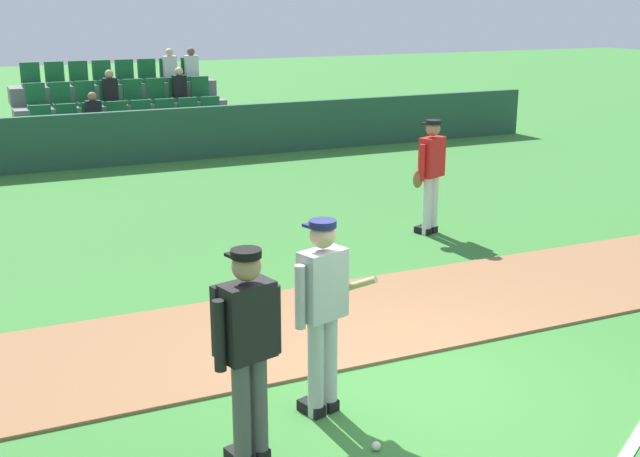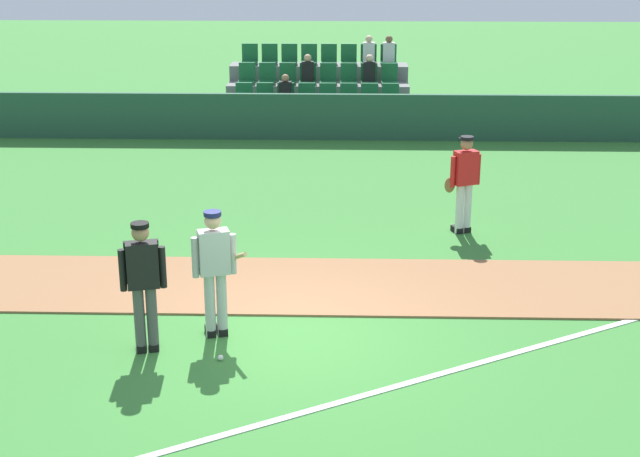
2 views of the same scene
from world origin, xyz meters
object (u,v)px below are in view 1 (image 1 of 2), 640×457
object	(u,v)px
umpire_home_plate	(247,345)
baseball	(376,446)
runner_red_jersey	(430,172)
batter_grey_jersey	(323,310)

from	to	relation	value
umpire_home_plate	baseball	size ratio (longest dim) A/B	23.78
runner_red_jersey	baseball	distance (m)	6.39
baseball	umpire_home_plate	bearing A→B (deg)	165.34
umpire_home_plate	runner_red_jersey	bearing A→B (deg)	46.48
batter_grey_jersey	baseball	distance (m)	1.20
batter_grey_jersey	umpire_home_plate	world-z (taller)	same
umpire_home_plate	baseball	world-z (taller)	umpire_home_plate
umpire_home_plate	baseball	distance (m)	1.40
runner_red_jersey	baseball	bearing A→B (deg)	-125.39
batter_grey_jersey	umpire_home_plate	distance (m)	0.98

